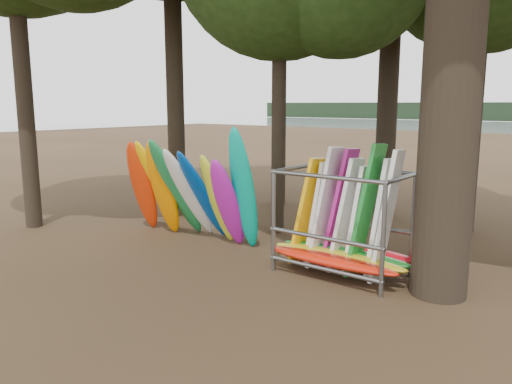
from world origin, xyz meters
The scene contains 3 objects.
ground centered at (0.00, 0.00, 0.00)m, with size 120.00×120.00×0.00m, color #47331E.
kayak_row centered at (-2.47, 0.77, 1.32)m, with size 4.43×2.03×3.26m.
storage_rack centered at (2.15, 0.87, 1.05)m, with size 3.19×1.57×2.88m.
Camera 1 is at (7.11, -8.48, 3.64)m, focal length 35.00 mm.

